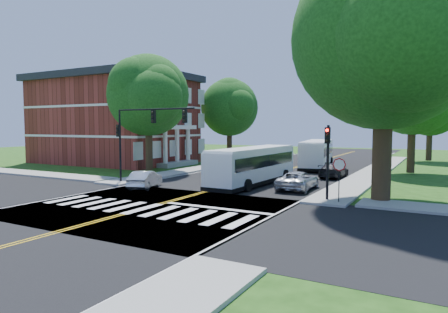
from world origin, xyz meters
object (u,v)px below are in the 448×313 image
Objects in this scene: hatchback at (145,179)px; dark_sedan at (334,170)px; bus_lead at (253,165)px; signal_ne at (328,152)px; signal_nw at (142,128)px; suv at (298,180)px; bus_follow at (317,153)px.

hatchback is 0.88× the size of dark_sedan.
signal_ne is at bearing 149.08° from bus_lead.
signal_ne is (14.06, 0.01, -1.41)m from signal_nw.
suv is at bearing 129.81° from signal_ne.
signal_nw reaches higher than hatchback.
dark_sedan is at bearing 44.72° from signal_nw.
bus_lead is 8.52m from dark_sedan.
bus_lead is (7.28, 4.30, -2.86)m from signal_nw.
bus_follow is (-6.05, 19.15, -1.40)m from signal_ne.
suv is (3.07, -15.58, -0.91)m from bus_follow.
hatchback is (-6.76, -20.38, -0.91)m from bus_follow.
hatchback is (-12.81, -1.23, -2.31)m from signal_ne.
bus_follow is at bearing -128.47° from hatchback.
signal_ne is 12.01m from dark_sedan.
hatchback is 10.95m from suv.
suv is at bearing 91.48° from bus_follow.
signal_ne is 0.38× the size of bus_follow.
bus_lead is 8.22m from hatchback.
hatchback is at bearing 61.97° from bus_follow.
dark_sedan is at bearing -149.34° from hatchback.
signal_ne reaches higher than bus_lead.
dark_sedan is (4.38, 7.25, -0.87)m from bus_lead.
hatchback is (1.24, -1.22, -3.73)m from signal_nw.
bus_lead is 2.52× the size of dark_sedan.
suv is at bearing 170.79° from bus_lead.
hatchback is at bearing -44.54° from signal_nw.
suv is 1.05× the size of dark_sedan.
signal_ne is at bearing 0.05° from signal_nw.
suv reaches higher than dark_sedan.
suv is (3.80, -0.71, -0.86)m from bus_lead.
signal_ne is 1.00× the size of dark_sedan.
bus_lead is 3.96m from suv.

